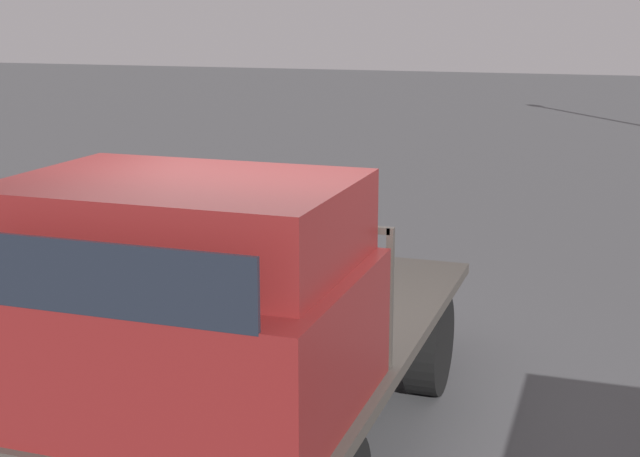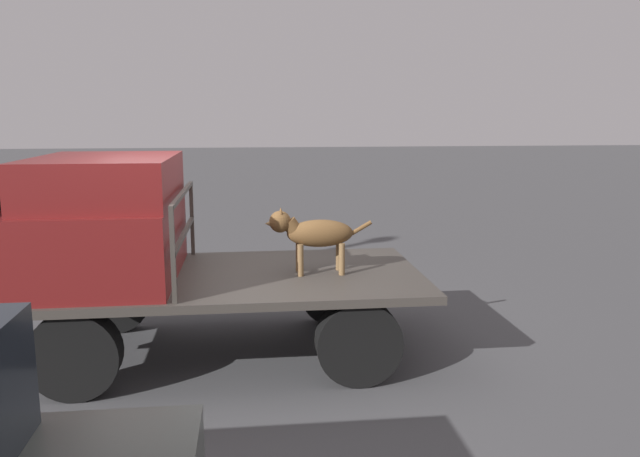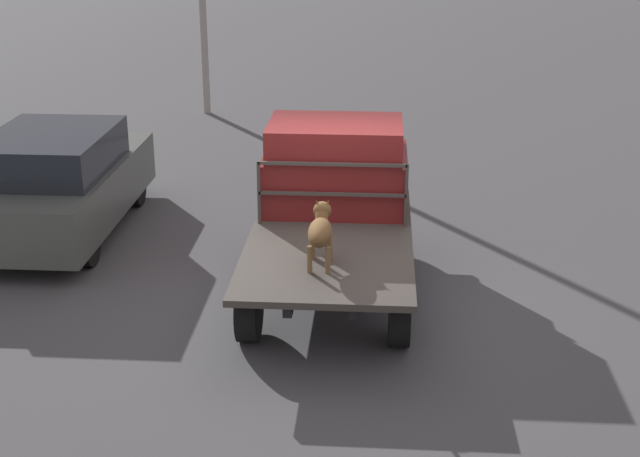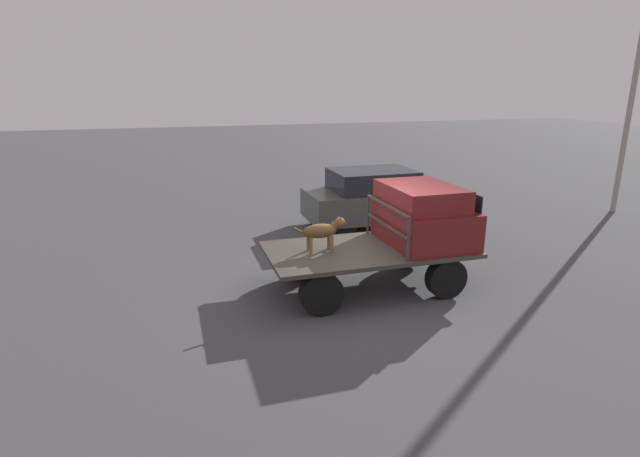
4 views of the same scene
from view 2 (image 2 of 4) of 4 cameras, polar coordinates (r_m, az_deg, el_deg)
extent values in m
plane|color=#474749|center=(6.55, -8.69, -11.25)|extent=(80.00, 80.00, 0.00)
cylinder|color=black|center=(5.80, -21.51, -10.69)|extent=(0.78, 0.24, 0.78)
cylinder|color=black|center=(7.38, -18.17, -5.97)|extent=(0.78, 0.24, 0.78)
cylinder|color=black|center=(5.69, 3.56, -10.37)|extent=(0.78, 0.24, 0.78)
cylinder|color=black|center=(7.30, 1.17, -5.63)|extent=(0.78, 0.24, 0.78)
cube|color=black|center=(6.00, -8.98, -6.57)|extent=(3.64, 0.10, 0.18)
cube|color=black|center=(6.68, -8.75, -4.79)|extent=(3.64, 0.10, 0.18)
cube|color=#3D3833|center=(6.30, -8.89, -4.50)|extent=(3.96, 2.03, 0.08)
cube|color=maroon|center=(6.37, -19.67, -1.09)|extent=(1.50, 1.91, 0.73)
cube|color=maroon|center=(6.26, -18.99, 4.20)|extent=(1.27, 1.76, 0.45)
cube|color=black|center=(6.50, -26.31, 3.30)|extent=(0.02, 1.57, 0.33)
cube|color=#3D3833|center=(5.32, -13.30, -2.40)|extent=(0.04, 0.04, 0.83)
cube|color=#3D3833|center=(7.15, -11.63, 0.92)|extent=(0.04, 0.04, 0.83)
cube|color=#3D3833|center=(6.17, -12.48, 3.11)|extent=(0.04, 1.87, 0.04)
cube|color=#3D3833|center=(6.23, -12.34, -0.50)|extent=(0.04, 1.87, 0.04)
cylinder|color=brown|center=(6.11, -1.80, -2.93)|extent=(0.06, 0.06, 0.32)
cylinder|color=brown|center=(6.31, -1.96, -2.50)|extent=(0.06, 0.06, 0.32)
cylinder|color=brown|center=(6.16, 2.01, -2.83)|extent=(0.06, 0.06, 0.32)
cylinder|color=brown|center=(6.35, 1.73, -2.41)|extent=(0.06, 0.06, 0.32)
ellipsoid|color=brown|center=(6.18, 0.00, -0.43)|extent=(0.66, 0.27, 0.27)
sphere|color=brown|center=(6.17, -1.68, -0.91)|extent=(0.12, 0.12, 0.12)
cylinder|color=brown|center=(6.14, -2.60, 0.19)|extent=(0.19, 0.15, 0.19)
sphere|color=brown|center=(6.12, -3.67, 0.62)|extent=(0.21, 0.21, 0.21)
cone|color=brown|center=(6.12, -4.52, 0.46)|extent=(0.12, 0.12, 0.12)
cone|color=brown|center=(6.05, -3.55, 1.38)|extent=(0.06, 0.08, 0.10)
cone|color=brown|center=(6.17, -3.61, 1.55)|extent=(0.06, 0.08, 0.10)
cylinder|color=brown|center=(6.23, 3.52, -0.11)|extent=(0.28, 0.04, 0.18)
camera|label=1|loc=(6.68, -61.20, 8.80)|focal=50.00mm
camera|label=3|loc=(12.33, 51.88, 18.11)|focal=50.00mm
camera|label=4|loc=(15.05, 6.36, 16.11)|focal=28.00mm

